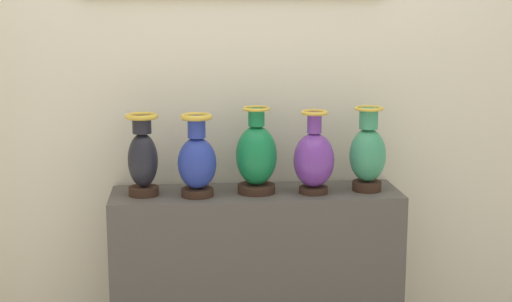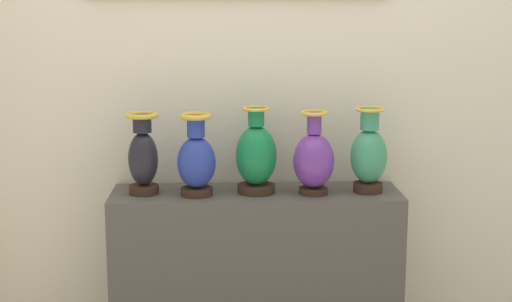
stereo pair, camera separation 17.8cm
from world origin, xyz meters
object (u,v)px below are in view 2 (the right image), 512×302
(vase_cobalt, at_px, (196,160))
(vase_emerald, at_px, (256,156))
(vase_violet, at_px, (314,160))
(vase_onyx, at_px, (143,156))
(vase_jade, at_px, (369,155))

(vase_cobalt, distance_m, vase_emerald, 0.25)
(vase_violet, bearing_deg, vase_onyx, 177.44)
(vase_cobalt, xyz_separation_m, vase_emerald, (0.25, 0.03, 0.01))
(vase_cobalt, xyz_separation_m, vase_jade, (0.72, 0.03, 0.01))
(vase_violet, height_order, vase_jade, vase_jade)
(vase_jade, bearing_deg, vase_onyx, 179.50)
(vase_violet, relative_size, vase_jade, 0.97)
(vase_violet, bearing_deg, vase_emerald, 172.82)
(vase_onyx, height_order, vase_emerald, vase_emerald)
(vase_onyx, height_order, vase_cobalt, vase_cobalt)
(vase_cobalt, distance_m, vase_jade, 0.72)
(vase_onyx, distance_m, vase_cobalt, 0.22)
(vase_emerald, bearing_deg, vase_onyx, 179.80)
(vase_cobalt, relative_size, vase_violet, 0.98)
(vase_onyx, xyz_separation_m, vase_violet, (0.70, -0.03, -0.01))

